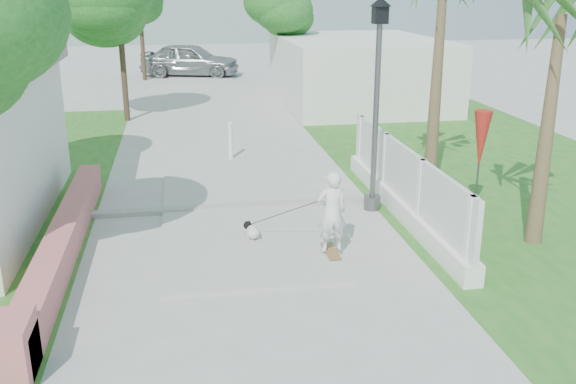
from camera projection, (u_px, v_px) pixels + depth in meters
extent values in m
plane|color=#B7B7B2|center=(280.00, 361.00, 8.39)|extent=(90.00, 90.00, 0.00)
cube|color=#B7B7B2|center=(206.00, 98.00, 27.11)|extent=(3.20, 36.00, 0.06)
cube|color=#999993|center=(237.00, 207.00, 14.00)|extent=(6.50, 0.25, 0.10)
cube|color=#256921|center=(493.00, 169.00, 17.00)|extent=(8.00, 20.00, 0.01)
cube|color=#C46465|center=(64.00, 240.00, 11.52)|extent=(0.45, 8.00, 0.60)
cube|color=#C46465|center=(14.00, 349.00, 7.93)|extent=(0.45, 0.80, 0.80)
cube|color=white|center=(402.00, 207.00, 13.56)|extent=(0.35, 7.00, 0.40)
cube|color=white|center=(404.00, 173.00, 13.32)|extent=(0.10, 7.00, 1.10)
cube|color=white|center=(469.00, 240.00, 10.39)|extent=(0.14, 0.14, 1.50)
cube|color=white|center=(420.00, 197.00, 12.45)|extent=(0.14, 0.14, 1.50)
cube|color=white|center=(385.00, 166.00, 14.51)|extent=(0.14, 0.14, 1.50)
cube|color=white|center=(361.00, 145.00, 16.38)|extent=(0.14, 0.14, 1.50)
cube|color=silver|center=(357.00, 71.00, 25.80)|extent=(6.00, 8.00, 2.60)
cylinder|color=#59595E|center=(372.00, 202.00, 13.96)|extent=(0.36, 0.36, 0.30)
cylinder|color=#59595E|center=(376.00, 119.00, 13.38)|extent=(0.12, 0.12, 4.00)
cube|color=black|center=(380.00, 15.00, 12.72)|extent=(0.28, 0.28, 0.35)
cone|color=black|center=(381.00, 2.00, 12.65)|extent=(0.44, 0.44, 0.18)
cylinder|color=white|center=(231.00, 143.00, 17.63)|extent=(0.12, 0.12, 1.00)
sphere|color=white|center=(230.00, 124.00, 17.47)|extent=(0.14, 0.14, 0.14)
cylinder|color=#59595E|center=(478.00, 174.00, 13.06)|extent=(0.04, 0.04, 2.00)
cone|color=red|center=(481.00, 140.00, 12.84)|extent=(0.36, 0.36, 1.20)
cylinder|color=#4C3826|center=(123.00, 66.00, 22.30)|extent=(0.20, 0.20, 3.85)
ellipsoid|color=#1C5518|center=(119.00, 17.00, 21.78)|extent=(3.40, 3.40, 2.55)
ellipsoid|color=#1C5518|center=(124.00, 7.00, 21.52)|extent=(2.89, 2.89, 2.18)
cylinder|color=#4C3826|center=(281.00, 55.00, 27.09)|extent=(0.20, 0.20, 3.50)
ellipsoid|color=#1C5518|center=(281.00, 19.00, 26.62)|extent=(3.00, 3.00, 2.25)
ellipsoid|color=#1C5518|center=(286.00, 10.00, 26.35)|extent=(2.55, 2.55, 1.92)
ellipsoid|color=#1C5518|center=(275.00, 1.00, 26.55)|extent=(2.25, 2.25, 1.68)
cylinder|color=#4C3826|center=(142.00, 41.00, 31.70)|extent=(0.20, 0.20, 3.85)
ellipsoid|color=#1C5518|center=(140.00, 6.00, 31.18)|extent=(3.20, 3.20, 2.40)
cone|color=brown|center=(436.00, 90.00, 14.46)|extent=(0.32, 0.32, 4.80)
cone|color=brown|center=(546.00, 134.00, 11.59)|extent=(0.32, 0.32, 4.20)
cube|color=olive|center=(331.00, 251.00, 11.61)|extent=(0.25, 0.78, 0.02)
imported|color=white|center=(332.00, 212.00, 11.38)|extent=(0.56, 0.38, 1.49)
cylinder|color=gray|center=(331.00, 260.00, 11.36)|extent=(0.02, 0.06, 0.06)
cylinder|color=gray|center=(338.00, 260.00, 11.38)|extent=(0.02, 0.06, 0.06)
cylinder|color=gray|center=(324.00, 248.00, 11.88)|extent=(0.02, 0.06, 0.06)
cylinder|color=gray|center=(331.00, 247.00, 11.90)|extent=(0.02, 0.06, 0.06)
ellipsoid|color=silver|center=(253.00, 232.00, 12.20)|extent=(0.38, 0.46, 0.25)
sphere|color=black|center=(248.00, 225.00, 12.33)|extent=(0.16, 0.16, 0.16)
sphere|color=silver|center=(246.00, 225.00, 12.40)|extent=(0.08, 0.08, 0.08)
cone|color=black|center=(246.00, 222.00, 12.29)|extent=(0.05, 0.05, 0.06)
cone|color=black|center=(249.00, 221.00, 12.33)|extent=(0.05, 0.05, 0.06)
cylinder|color=silver|center=(248.00, 238.00, 12.29)|extent=(0.03, 0.03, 0.11)
cylinder|color=silver|center=(253.00, 236.00, 12.35)|extent=(0.03, 0.03, 0.11)
cylinder|color=silver|center=(253.00, 241.00, 12.14)|extent=(0.03, 0.03, 0.11)
cylinder|color=silver|center=(258.00, 239.00, 12.20)|extent=(0.03, 0.03, 0.11)
cylinder|color=silver|center=(258.00, 232.00, 12.03)|extent=(0.06, 0.10, 0.10)
imported|color=#A8AAB0|center=(190.00, 60.00, 33.29)|extent=(5.41, 3.39, 1.72)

